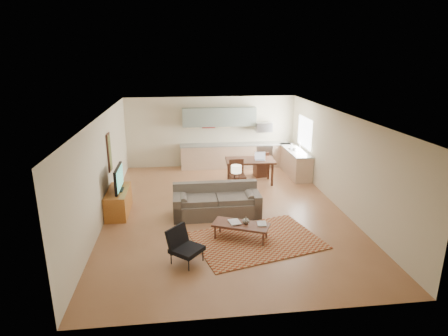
{
  "coord_description": "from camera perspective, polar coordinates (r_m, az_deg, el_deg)",
  "views": [
    {
      "loc": [
        -1.19,
        -9.72,
        4.21
      ],
      "look_at": [
        0.0,
        0.3,
        1.15
      ],
      "focal_mm": 30.0,
      "sensor_mm": 36.0,
      "label": 1
    }
  ],
  "objects": [
    {
      "name": "dining_chair_near",
      "position": [
        12.0,
        2.1,
        -1.17
      ],
      "size": [
        0.5,
        0.52,
        0.99
      ],
      "primitive_type": null,
      "rotation": [
        0.0,
        0.0,
        0.06
      ],
      "color": "#3E2217",
      "rests_on": "floor"
    },
    {
      "name": "wall_art_left",
      "position": [
        11.13,
        -17.04,
        2.29
      ],
      "size": [
        0.06,
        0.42,
        1.1
      ],
      "primitive_type": null,
      "color": "olive",
      "rests_on": "room"
    },
    {
      "name": "soap_bottle",
      "position": [
        13.91,
        10.23,
        3.33
      ],
      "size": [
        0.12,
        0.12,
        0.19
      ],
      "primitive_type": "imported",
      "rotation": [
        0.0,
        0.0,
        -0.21
      ],
      "color": "#FAEABD",
      "rests_on": "kitchen_counter_right"
    },
    {
      "name": "kitchen_counter_right",
      "position": [
        13.88,
        10.75,
        0.91
      ],
      "size": [
        0.64,
        2.26,
        0.92
      ],
      "primitive_type": null,
      "color": "tan",
      "rests_on": "ground"
    },
    {
      "name": "dining_table",
      "position": [
        12.75,
        3.95,
        -0.5
      ],
      "size": [
        1.67,
        1.01,
        0.82
      ],
      "primitive_type": null,
      "rotation": [
        0.0,
        0.0,
        -0.05
      ],
      "color": "#3E2217",
      "rests_on": "floor"
    },
    {
      "name": "tv_credenza",
      "position": [
        10.74,
        -15.78,
        -4.95
      ],
      "size": [
        0.56,
        1.44,
        0.67
      ],
      "primitive_type": null,
      "color": "#92501D",
      "rests_on": "floor"
    },
    {
      "name": "console_table",
      "position": [
        11.12,
        1.84,
        -3.61
      ],
      "size": [
        0.61,
        0.47,
        0.64
      ],
      "primitive_type": null,
      "rotation": [
        0.0,
        0.0,
        -0.21
      ],
      "color": "#3E2217",
      "rests_on": "floor"
    },
    {
      "name": "room",
      "position": [
        10.2,
        0.2,
        0.59
      ],
      "size": [
        9.0,
        9.0,
        9.0
      ],
      "color": "#8F5B39",
      "rests_on": "ground"
    },
    {
      "name": "coffee_table",
      "position": [
        8.99,
        2.57,
        -9.63
      ],
      "size": [
        1.43,
        1.02,
        0.4
      ],
      "primitive_type": null,
      "rotation": [
        0.0,
        0.0,
        -0.42
      ],
      "color": "#4C291C",
      "rests_on": "floor"
    },
    {
      "name": "dining_chair_far",
      "position": [
        13.47,
        5.61,
        0.66
      ],
      "size": [
        0.5,
        0.52,
        0.93
      ],
      "primitive_type": null,
      "rotation": [
        0.0,
        0.0,
        3.26
      ],
      "color": "#3E2217",
      "rests_on": "floor"
    },
    {
      "name": "upper_cabinets",
      "position": [
        14.31,
        -0.72,
        7.79
      ],
      "size": [
        2.8,
        0.34,
        0.7
      ],
      "primitive_type": "cube",
      "color": "slate",
      "rests_on": "room"
    },
    {
      "name": "kitchen_counter_back",
      "position": [
        14.55,
        1.71,
        1.93
      ],
      "size": [
        4.26,
        0.64,
        0.92
      ],
      "primitive_type": null,
      "color": "tan",
      "rests_on": "ground"
    },
    {
      "name": "triptych",
      "position": [
        14.44,
        -2.37,
        7.06
      ],
      "size": [
        1.7,
        0.04,
        0.5
      ],
      "primitive_type": null,
      "color": "#FAEABD",
      "rests_on": "room"
    },
    {
      "name": "kitchen_microwave",
      "position": [
        14.52,
        6.06,
        6.23
      ],
      "size": [
        0.62,
        0.4,
        0.35
      ],
      "primitive_type": "cube",
      "color": "#A5A8AD",
      "rests_on": "room"
    },
    {
      "name": "table_lamp",
      "position": [
        10.94,
        1.87,
        -0.8
      ],
      "size": [
        0.35,
        0.35,
        0.51
      ],
      "primitive_type": null,
      "rotation": [
        0.0,
        0.0,
        -0.14
      ],
      "color": "beige",
      "rests_on": "console_table"
    },
    {
      "name": "rug",
      "position": [
        9.04,
        5.06,
        -10.89
      ],
      "size": [
        3.26,
        2.64,
        0.02
      ],
      "primitive_type": "cube",
      "rotation": [
        0.0,
        0.0,
        0.26
      ],
      "color": "maroon",
      "rests_on": "floor"
    },
    {
      "name": "book_b",
      "position": [
        8.92,
        5.08,
        -8.44
      ],
      "size": [
        0.28,
        0.34,
        0.02
      ],
      "primitive_type": "imported",
      "rotation": [
        0.0,
        0.0,
        -0.11
      ],
      "color": "navy",
      "rests_on": "coffee_table"
    },
    {
      "name": "tv",
      "position": [
        10.51,
        -15.77,
        -1.57
      ],
      "size": [
        0.11,
        1.11,
        0.67
      ],
      "primitive_type": null,
      "color": "black",
      "rests_on": "tv_credenza"
    },
    {
      "name": "armchair",
      "position": [
        8.01,
        -5.69,
        -11.79
      ],
      "size": [
        0.94,
        0.94,
        0.76
      ],
      "primitive_type": null,
      "rotation": [
        0.0,
        0.0,
        0.86
      ],
      "color": "black",
      "rests_on": "floor"
    },
    {
      "name": "window_right",
      "position": [
        13.72,
        12.2,
        5.32
      ],
      "size": [
        0.02,
        1.4,
        1.05
      ],
      "primitive_type": "cube",
      "color": "white",
      "rests_on": "room"
    },
    {
      "name": "laptop",
      "position": [
        12.56,
        5.55,
        1.77
      ],
      "size": [
        0.38,
        0.3,
        0.26
      ],
      "primitive_type": null,
      "rotation": [
        0.0,
        0.0,
        -0.13
      ],
      "color": "#A5A8AD",
      "rests_on": "dining_table"
    },
    {
      "name": "book_a",
      "position": [
        8.92,
        0.85,
        -8.35
      ],
      "size": [
        0.36,
        0.42,
        0.03
      ],
      "primitive_type": "imported",
      "rotation": [
        0.0,
        0.0,
        0.17
      ],
      "color": "maroon",
      "rests_on": "coffee_table"
    },
    {
      "name": "kitchen_range",
      "position": [
        14.75,
        5.95,
        2.01
      ],
      "size": [
        0.62,
        0.62,
        0.9
      ],
      "primitive_type": "cube",
      "color": "#A5A8AD",
      "rests_on": "ground"
    },
    {
      "name": "sofa",
      "position": [
        10.16,
        -1.14,
        -5.02
      ],
      "size": [
        2.44,
        1.07,
        0.85
      ],
      "primitive_type": null,
      "rotation": [
        0.0,
        0.0,
        0.01
      ],
      "color": "#584F45",
      "rests_on": "floor"
    },
    {
      "name": "vase",
      "position": [
        8.89,
        3.34,
        -7.92
      ],
      "size": [
        0.23,
        0.23,
        0.18
      ],
      "primitive_type": "imported",
      "rotation": [
        0.0,
        0.0,
        0.17
      ],
      "color": "black",
      "rests_on": "coffee_table"
    }
  ]
}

